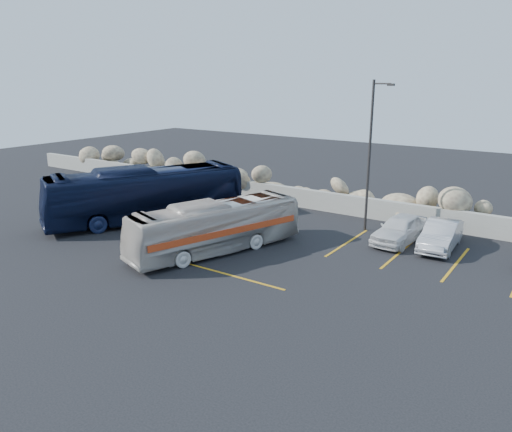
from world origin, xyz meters
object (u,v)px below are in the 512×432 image
Objects in this scene: tour_coach at (145,194)px; car_b at (441,235)px; vintage_bus at (216,227)px; lamppost at (371,152)px; car_a at (400,229)px.

car_b is at bearing 44.30° from tour_coach.
vintage_bus is 10.99m from car_b.
lamppost is 12.88m from tour_coach.
lamppost is 5.54m from car_b.
car_b is (4.14, -0.73, -3.61)m from lamppost.
lamppost reaches higher than tour_coach.
lamppost is at bearing 166.84° from car_b.
lamppost is 0.91× the size of vintage_bus.
vintage_bus is (-4.67, -7.27, -3.06)m from lamppost.
car_a is (13.55, 4.47, -0.88)m from tour_coach.
vintage_bus is at bearing 12.00° from tour_coach.
lamppost is 4.31m from car_a.
car_b is (15.50, 4.68, -0.90)m from tour_coach.
lamppost reaches higher than car_b.
car_a is 1.97m from car_b.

